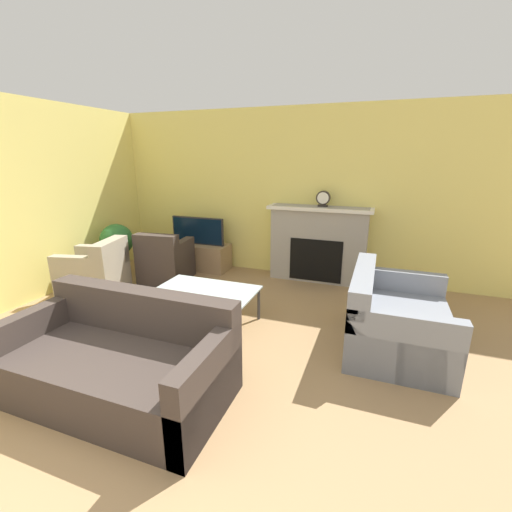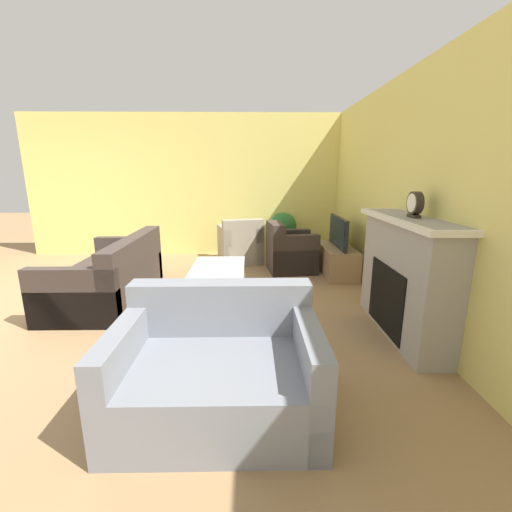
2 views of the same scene
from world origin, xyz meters
The scene contains 13 objects.
ground_plane centered at (0.00, 0.00, 0.00)m, with size 20.00×20.00×0.00m, color #9E7A51.
wall_back centered at (0.00, 4.58, 1.35)m, with size 8.49×0.06×2.70m.
wall_left centered at (-2.78, 2.27, 1.35)m, with size 0.06×7.55×2.70m.
fireplace centered at (0.83, 4.37, 0.63)m, with size 1.61×0.40×1.20m.
tv_stand centered at (-1.27, 4.23, 0.23)m, with size 1.09×0.47×0.45m.
tv centered at (-1.27, 4.23, 0.69)m, with size 0.98×0.06×0.48m.
couch_sectional centered at (-0.21, 1.02, 0.29)m, with size 1.86×0.96×0.82m.
couch_loveseat centered at (1.96, 2.61, 0.29)m, with size 0.98×1.35×0.82m.
armchair_by_window centered at (-2.07, 2.65, 0.30)m, with size 0.93×0.87×0.82m.
armchair_accent centered at (-1.46, 3.48, 0.31)m, with size 0.76×0.83×0.82m.
coffee_table centered at (-0.14, 2.42, 0.40)m, with size 1.19×0.67×0.43m.
potted_plant centered at (-2.36, 3.45, 0.57)m, with size 0.53×0.53×0.88m.
mantel_clock centered at (0.87, 4.38, 1.33)m, with size 0.21×0.07×0.24m.
Camera 1 is at (1.73, -0.93, 1.96)m, focal length 24.00 mm.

